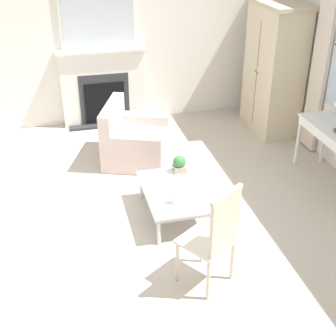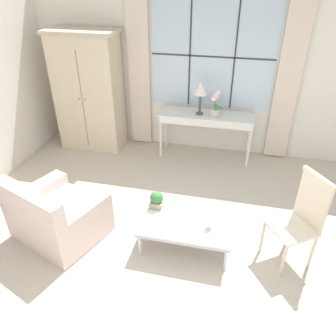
% 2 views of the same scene
% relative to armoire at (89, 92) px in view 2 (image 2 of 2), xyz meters
% --- Properties ---
extents(ground_plane, '(14.00, 14.00, 0.00)m').
position_rel_armoire_xyz_m(ground_plane, '(2.04, -2.66, -1.02)').
color(ground_plane, '#BCB2A3').
extents(wall_back_windowed, '(7.20, 0.14, 2.80)m').
position_rel_armoire_xyz_m(wall_back_windowed, '(2.04, 0.36, 0.38)').
color(wall_back_windowed, silver).
rests_on(wall_back_windowed, ground_plane).
extents(armoire, '(1.16, 0.63, 2.02)m').
position_rel_armoire_xyz_m(armoire, '(0.00, 0.00, 0.00)').
color(armoire, beige).
rests_on(armoire, ground_plane).
extents(console_table, '(1.56, 0.49, 0.78)m').
position_rel_armoire_xyz_m(console_table, '(2.05, 0.03, -0.32)').
color(console_table, white).
rests_on(console_table, ground_plane).
extents(table_lamp, '(0.23, 0.23, 0.54)m').
position_rel_armoire_xyz_m(table_lamp, '(1.93, -0.01, 0.18)').
color(table_lamp, '#4C4742').
rests_on(table_lamp, console_table).
extents(potted_orchid, '(0.22, 0.17, 0.45)m').
position_rel_armoire_xyz_m(potted_orchid, '(2.18, -0.02, -0.05)').
color(potted_orchid, '#BCB7AD').
rests_on(potted_orchid, console_table).
extents(armchair_upholstered, '(1.22, 1.13, 0.84)m').
position_rel_armoire_xyz_m(armchair_upholstered, '(0.57, -2.37, -0.74)').
color(armchair_upholstered, beige).
rests_on(armchair_upholstered, ground_plane).
extents(side_chair_wooden, '(0.61, 0.61, 1.09)m').
position_rel_armoire_xyz_m(side_chair_wooden, '(3.35, -2.10, -0.41)').
color(side_chair_wooden, beige).
rests_on(side_chair_wooden, ground_plane).
extents(coffee_table, '(1.08, 0.74, 0.36)m').
position_rel_armoire_xyz_m(coffee_table, '(2.13, -2.15, -0.69)').
color(coffee_table, silver).
rests_on(coffee_table, ground_plane).
extents(potted_plant_small, '(0.16, 0.16, 0.22)m').
position_rel_armoire_xyz_m(potted_plant_small, '(1.72, -2.00, -0.55)').
color(potted_plant_small, tan).
rests_on(potted_plant_small, coffee_table).
extents(pillar_candle, '(0.09, 0.09, 0.15)m').
position_rel_armoire_xyz_m(pillar_candle, '(2.40, -2.24, -0.59)').
color(pillar_candle, silver).
rests_on(pillar_candle, coffee_table).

